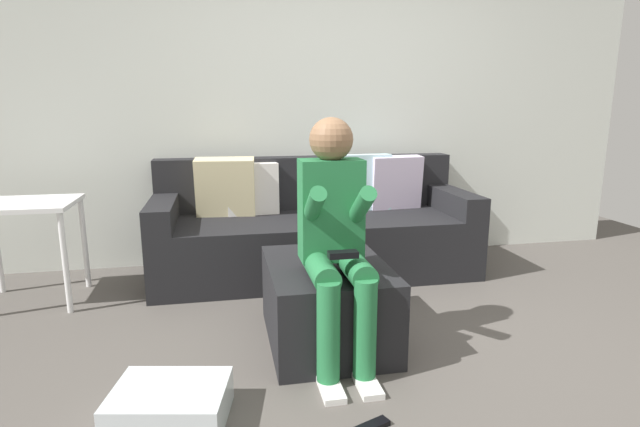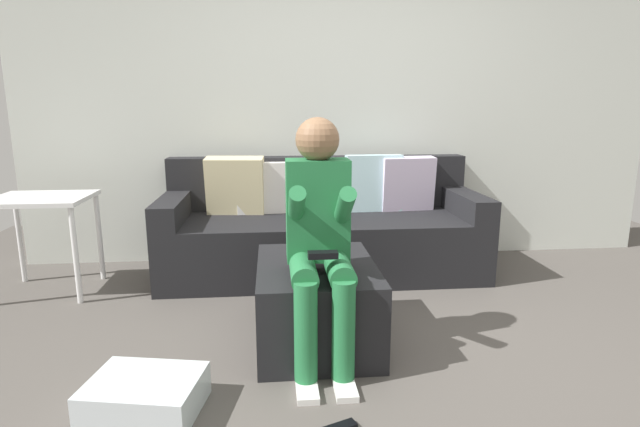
{
  "view_description": "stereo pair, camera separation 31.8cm",
  "coord_description": "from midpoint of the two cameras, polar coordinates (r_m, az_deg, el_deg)",
  "views": [
    {
      "loc": [
        -0.94,
        -2.13,
        1.29
      ],
      "look_at": [
        -0.31,
        0.99,
        0.6
      ],
      "focal_mm": 28.21,
      "sensor_mm": 36.0,
      "label": 1
    },
    {
      "loc": [
        -0.62,
        -2.17,
        1.29
      ],
      "look_at": [
        -0.31,
        0.99,
        0.6
      ],
      "focal_mm": 28.21,
      "sensor_mm": 36.0,
      "label": 2
    }
  ],
  "objects": [
    {
      "name": "wall_back",
      "position": [
        4.28,
        -0.8,
        11.7
      ],
      "size": [
        5.3,
        0.1,
        2.5
      ],
      "primitive_type": "cube",
      "color": "silver",
      "rests_on": "ground_plane"
    },
    {
      "name": "side_table",
      "position": [
        3.85,
        -32.6,
        -0.38
      ],
      "size": [
        0.63,
        0.53,
        0.68
      ],
      "color": "white",
      "rests_on": "ground_plane"
    },
    {
      "name": "storage_bin",
      "position": [
        2.35,
        -20.62,
        -19.74
      ],
      "size": [
        0.53,
        0.44,
        0.15
      ],
      "primitive_type": "cube",
      "rotation": [
        0.0,
        0.0,
        -0.2
      ],
      "color": "silver",
      "rests_on": "ground_plane"
    },
    {
      "name": "person_seated",
      "position": [
        2.47,
        -1.91,
        -2.02
      ],
      "size": [
        0.32,
        0.63,
        1.23
      ],
      "color": "#26723F",
      "rests_on": "ground_plane"
    },
    {
      "name": "couch_sectional",
      "position": [
        3.94,
        -3.08,
        -1.85
      ],
      "size": [
        2.42,
        0.89,
        0.9
      ],
      "color": "black",
      "rests_on": "ground_plane"
    },
    {
      "name": "ottoman",
      "position": [
        2.81,
        -2.5,
        -10.11
      ],
      "size": [
        0.64,
        0.84,
        0.45
      ],
      "primitive_type": "cube",
      "color": "black",
      "rests_on": "ground_plane"
    },
    {
      "name": "ground_plane",
      "position": [
        2.63,
        7.86,
        -17.35
      ],
      "size": [
        6.89,
        6.89,
        0.0
      ],
      "primitive_type": "plane",
      "color": "#544F49"
    }
  ]
}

